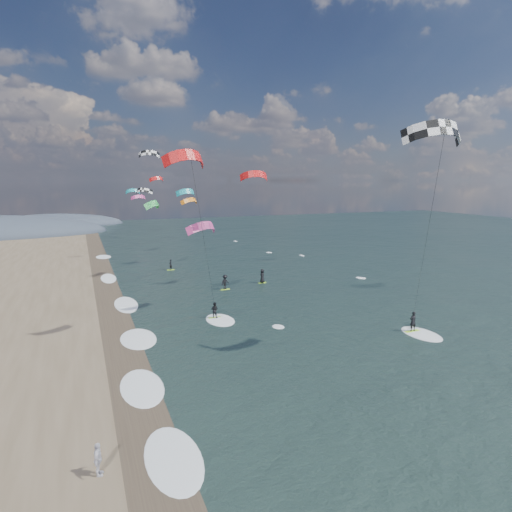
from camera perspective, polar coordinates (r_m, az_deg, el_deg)
name	(u,v)px	position (r m, az deg, el deg)	size (l,w,h in m)	color
ground	(344,396)	(28.60, 11.65, -17.83)	(260.00, 260.00, 0.00)	black
wet_sand_strip	(128,364)	(33.60, -16.75, -13.67)	(3.00, 240.00, 0.00)	#382D23
kitesurfer_near_a	(439,175)	(33.12, 23.25, 9.90)	(7.86, 8.48, 17.64)	#AAF42B
kitesurfer_near_b	(201,217)	(35.82, -7.35, 5.23)	(6.95, 8.59, 16.10)	#AAF42B
far_kitesurfers	(230,277)	(55.45, -3.55, -2.86)	(10.60, 15.15, 1.86)	#AAF42B
bg_kite_field	(165,189)	(77.80, -11.99, 8.75)	(13.30, 70.04, 10.04)	red
shoreline_surf	(136,340)	(38.10, -15.67, -10.74)	(2.40, 79.40, 0.11)	white
beach_walker	(98,459)	(22.63, -20.32, -24.09)	(0.93, 0.39, 1.59)	silver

